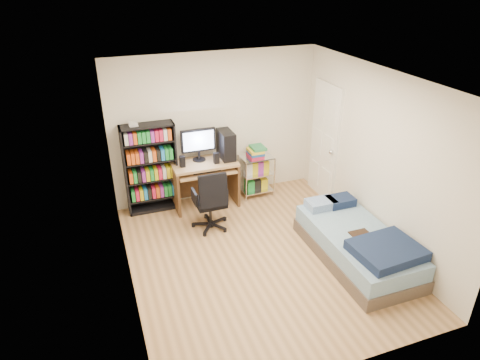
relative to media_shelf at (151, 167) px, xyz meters
name	(u,v)px	position (x,y,z in m)	size (l,w,h in m)	color
room	(261,177)	(1.15, -1.84, 0.48)	(3.58, 4.08, 2.58)	tan
media_shelf	(151,167)	(0.00, 0.00, 0.00)	(0.84, 0.28, 1.55)	black
computer_desk	(209,164)	(0.96, -0.10, -0.05)	(1.06, 0.61, 1.33)	tan
office_chair	(211,210)	(0.73, -0.89, -0.45)	(0.59, 0.59, 0.99)	black
wire_cart	(256,164)	(1.80, -0.10, -0.18)	(0.57, 0.42, 0.90)	silver
bed	(358,245)	(2.41, -2.34, -0.52)	(0.96, 1.93, 0.55)	brown
door	(325,142)	(2.88, -0.49, 0.23)	(0.12, 0.80, 2.00)	white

